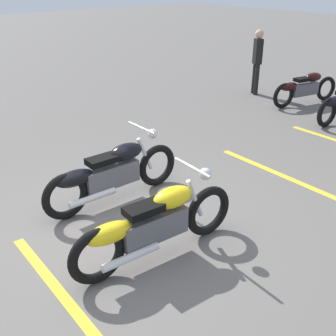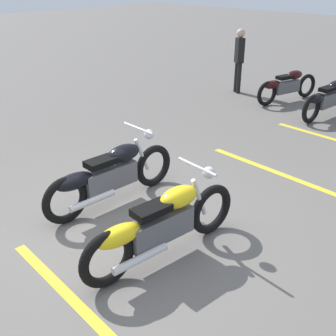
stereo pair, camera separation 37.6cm
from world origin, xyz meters
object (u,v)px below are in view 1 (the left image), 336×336
(motorcycle_row_right, at_px, (304,88))
(motorcycle_bright_foreground, at_px, (153,224))
(bystander_near_row, at_px, (257,59))
(motorcycle_dark_foreground, at_px, (111,173))

(motorcycle_row_right, bearing_deg, motorcycle_bright_foreground, -148.11)
(motorcycle_row_right, xyz_separation_m, bystander_near_row, (-0.11, 1.43, 0.52))
(motorcycle_row_right, distance_m, bystander_near_row, 1.53)
(bystander_near_row, bearing_deg, motorcycle_bright_foreground, 60.34)
(motorcycle_bright_foreground, height_order, motorcycle_dark_foreground, same)
(motorcycle_dark_foreground, xyz_separation_m, motorcycle_row_right, (6.42, 0.87, -0.04))
(motorcycle_row_right, bearing_deg, bystander_near_row, 107.53)
(motorcycle_bright_foreground, relative_size, bystander_near_row, 1.31)
(motorcycle_row_right, bearing_deg, motorcycle_dark_foreground, -158.96)
(motorcycle_bright_foreground, bearing_deg, motorcycle_row_right, 24.20)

